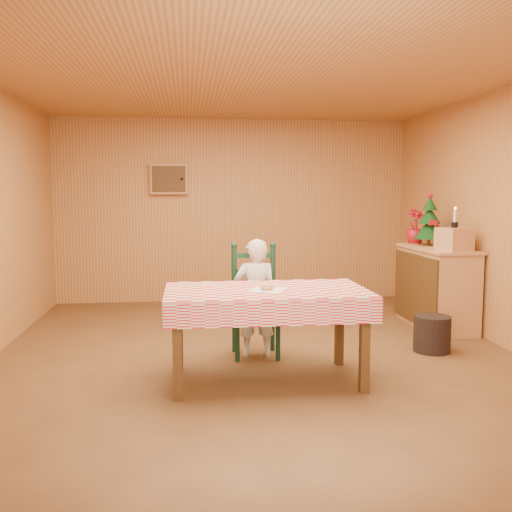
{
  "coord_description": "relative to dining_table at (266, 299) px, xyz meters",
  "views": [
    {
      "loc": [
        -0.65,
        -5.2,
        1.54
      ],
      "look_at": [
        0.0,
        0.2,
        0.95
      ],
      "focal_mm": 40.0,
      "sensor_mm": 36.0,
      "label": 1
    }
  ],
  "objects": [
    {
      "name": "flower_arrangement",
      "position": [
        2.18,
        2.24,
        0.45
      ],
      "size": [
        0.28,
        0.28,
        0.42
      ],
      "primitive_type": "imported",
      "rotation": [
        0.0,
        0.0,
        0.21
      ],
      "color": "#A60F1C",
      "rests_on": "shelf_unit"
    },
    {
      "name": "christmas_tree",
      "position": [
        2.23,
        1.94,
        0.52
      ],
      "size": [
        0.34,
        0.34,
        0.62
      ],
      "color": "#503115",
      "rests_on": "shelf_unit"
    },
    {
      "name": "storage_bin",
      "position": [
        1.74,
        0.67,
        -0.51
      ],
      "size": [
        0.46,
        0.46,
        0.35
      ],
      "primitive_type": "cylinder",
      "rotation": [
        0.0,
        0.0,
        0.38
      ],
      "color": "black",
      "rests_on": "ground"
    },
    {
      "name": "ladder_chair",
      "position": [
        -0.0,
        0.79,
        -0.18
      ],
      "size": [
        0.44,
        0.4,
        1.08
      ],
      "color": "black",
      "rests_on": "ground"
    },
    {
      "name": "dining_table",
      "position": [
        0.0,
        0.0,
        0.0
      ],
      "size": [
        1.66,
        0.96,
        0.77
      ],
      "color": "#503115",
      "rests_on": "ground"
    },
    {
      "name": "seated_child",
      "position": [
        0.0,
        0.73,
        -0.13
      ],
      "size": [
        0.41,
        0.27,
        1.12
      ],
      "primitive_type": "imported",
      "rotation": [
        0.0,
        0.0,
        3.14
      ],
      "color": "silver",
      "rests_on": "ground"
    },
    {
      "name": "shelf_unit",
      "position": [
        2.23,
        1.69,
        -0.22
      ],
      "size": [
        0.54,
        1.24,
        0.93
      ],
      "color": "tan",
      "rests_on": "ground"
    },
    {
      "name": "ground",
      "position": [
        0.02,
        0.64,
        -0.69
      ],
      "size": [
        6.0,
        6.0,
        0.0
      ],
      "primitive_type": "plane",
      "color": "brown",
      "rests_on": "ground"
    },
    {
      "name": "napkin",
      "position": [
        0.0,
        -0.05,
        0.08
      ],
      "size": [
        0.34,
        0.34,
        0.0
      ],
      "primitive_type": "cube",
      "rotation": [
        0.0,
        0.0,
        -0.41
      ],
      "color": "white",
      "rests_on": "dining_table"
    },
    {
      "name": "crate",
      "position": [
        2.23,
        1.29,
        0.37
      ],
      "size": [
        0.37,
        0.37,
        0.25
      ],
      "primitive_type": "cube",
      "rotation": [
        0.0,
        0.0,
        0.27
      ],
      "color": "tan",
      "rests_on": "shelf_unit"
    },
    {
      "name": "candle_set",
      "position": [
        2.23,
        1.29,
        0.56
      ],
      "size": [
        0.07,
        0.07,
        0.22
      ],
      "color": "black",
      "rests_on": "crate"
    },
    {
      "name": "donut",
      "position": [
        0.0,
        -0.05,
        0.1
      ],
      "size": [
        0.13,
        0.13,
        0.04
      ],
      "primitive_type": "torus",
      "rotation": [
        0.0,
        0.0,
        0.22
      ],
      "color": "#BF7F44",
      "rests_on": "napkin"
    },
    {
      "name": "cabin_walls",
      "position": [
        0.02,
        1.18,
        1.14
      ],
      "size": [
        5.1,
        6.05,
        2.65
      ],
      "color": "#C08245",
      "rests_on": "ground"
    }
  ]
}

